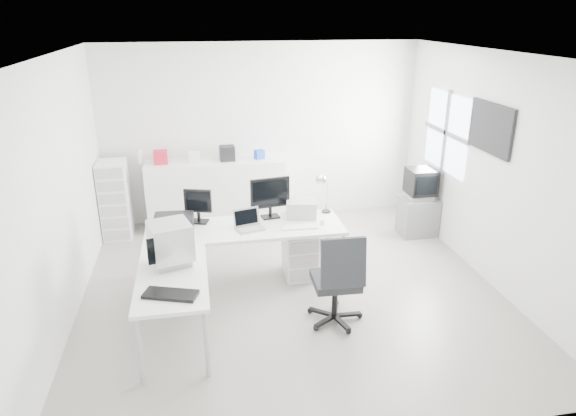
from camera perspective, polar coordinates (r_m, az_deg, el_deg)
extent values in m
cube|color=beige|center=(6.43, 0.33, -8.98)|extent=(5.00, 5.00, 0.01)
cube|color=white|center=(5.58, 0.39, 16.75)|extent=(5.00, 5.00, 0.01)
cube|color=silver|center=(8.24, -2.94, 8.27)|extent=(5.00, 0.02, 2.80)
cube|color=silver|center=(5.94, -24.05, 1.35)|extent=(0.02, 5.00, 2.80)
cube|color=silver|center=(6.77, 21.68, 3.95)|extent=(0.02, 5.00, 2.80)
cube|color=white|center=(6.63, 1.34, -5.09)|extent=(0.40, 0.50, 0.60)
cube|color=black|center=(6.35, -12.56, -1.57)|extent=(0.48, 0.39, 0.17)
cube|color=white|center=(6.25, 1.30, -2.13)|extent=(0.47, 0.16, 0.02)
sphere|color=white|center=(6.35, 3.86, -1.56)|extent=(0.07, 0.07, 0.07)
cube|color=#A6A6A6|center=(6.57, 1.51, -0.03)|extent=(0.44, 0.39, 0.22)
cube|color=black|center=(4.94, -12.91, -9.34)|extent=(0.54, 0.35, 0.03)
cube|color=slate|center=(8.07, 14.21, -0.89)|extent=(0.53, 0.44, 0.58)
cube|color=white|center=(8.17, -7.99, 1.62)|extent=(2.12, 0.53, 1.06)
cube|color=red|center=(8.00, -13.97, 5.50)|extent=(0.20, 0.18, 0.20)
cube|color=white|center=(7.99, -10.37, 5.60)|extent=(0.17, 0.15, 0.16)
cube|color=black|center=(7.99, -6.78, 6.07)|extent=(0.23, 0.22, 0.23)
cube|color=blue|center=(8.05, -3.20, 5.96)|extent=(0.17, 0.16, 0.14)
cylinder|color=white|center=(8.06, -16.10, 5.49)|extent=(0.07, 0.07, 0.22)
cube|color=white|center=(8.07, -18.65, 0.86)|extent=(0.41, 0.49, 1.17)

